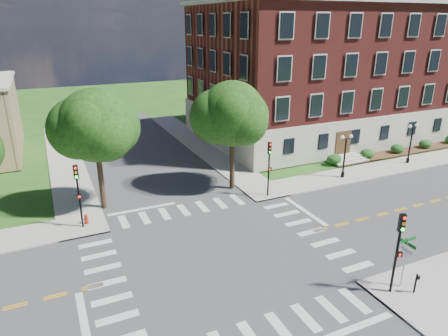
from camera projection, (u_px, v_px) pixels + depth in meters
name	position (u px, v px, depth m)	size (l,w,h in m)	color
ground	(220.00, 255.00, 25.97)	(160.00, 160.00, 0.00)	#225417
road_ew	(220.00, 255.00, 25.96)	(90.00, 12.00, 0.01)	#3D3D3F
road_ns	(220.00, 255.00, 25.96)	(12.00, 90.00, 0.01)	#3D3D3F
sidewalk_ne	(289.00, 155.00, 45.07)	(34.00, 34.00, 0.12)	#9E9B93
crosswalk_east	(311.00, 232.00, 28.78)	(2.20, 10.20, 0.02)	silver
stop_bar_east	(305.00, 211.00, 31.96)	(0.40, 5.50, 0.00)	silver
main_building	(321.00, 71.00, 51.23)	(30.60, 22.40, 16.50)	#B3AF9E
shrub_row	(397.00, 154.00, 45.73)	(18.00, 2.00, 1.30)	#184818
tree_c	(95.00, 126.00, 30.08)	(5.60, 5.60, 9.61)	black
tree_d	(232.00, 114.00, 33.98)	(5.62, 5.62, 9.60)	black
traffic_signal_se	(399.00, 244.00, 21.20)	(0.38, 0.45, 4.80)	black
traffic_signal_ne	(269.00, 162.00, 33.50)	(0.38, 0.46, 4.80)	black
traffic_signal_nw	(78.00, 188.00, 28.23)	(0.34, 0.39, 4.80)	black
twin_lamp_west	(345.00, 154.00, 37.81)	(1.36, 0.36, 4.23)	black
twin_lamp_east	(411.00, 141.00, 41.78)	(1.36, 0.36, 4.23)	black
street_sign_pole	(406.00, 253.00, 21.99)	(1.10, 1.10, 3.10)	gray
push_button_post	(416.00, 282.00, 21.93)	(0.14, 0.21, 1.20)	black
fire_hydrant	(86.00, 219.00, 29.65)	(0.35, 0.35, 0.75)	#AB1C0D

